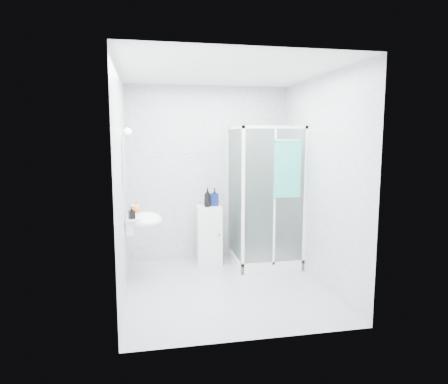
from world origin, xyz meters
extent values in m
cube|color=silver|center=(0.00, 0.00, 1.30)|extent=(2.40, 2.60, 2.60)
cube|color=#B1B4B6|center=(0.00, 0.00, 0.00)|extent=(2.40, 2.60, 0.01)
cube|color=white|center=(0.00, 0.00, 2.60)|extent=(2.40, 2.60, 0.01)
cube|color=white|center=(0.75, 0.85, 0.06)|extent=(0.90, 0.90, 0.12)
cube|color=white|center=(0.32, 0.85, 1.98)|extent=(0.04, 0.90, 0.04)
cube|color=white|center=(0.75, 0.42, 1.98)|extent=(0.90, 0.04, 0.04)
cube|color=white|center=(0.32, 0.42, 1.00)|extent=(0.04, 0.04, 2.00)
cube|color=white|center=(0.31, 0.85, 1.04)|extent=(0.02, 0.82, 1.84)
cube|color=white|center=(0.75, 0.41, 1.04)|extent=(0.82, 0.02, 1.84)
cube|color=white|center=(0.75, 0.42, 1.04)|extent=(0.03, 0.04, 1.84)
cylinder|color=silver|center=(0.75, 1.24, 1.35)|extent=(0.02, 0.02, 1.00)
cylinder|color=silver|center=(0.75, 1.21, 1.82)|extent=(0.09, 0.05, 0.09)
cylinder|color=silver|center=(0.80, 1.27, 1.05)|extent=(0.12, 0.04, 0.12)
cylinder|color=silver|center=(1.03, 0.38, 1.78)|extent=(0.03, 0.05, 0.03)
cube|color=white|center=(-1.14, 0.45, 0.75)|extent=(0.10, 0.40, 0.18)
ellipsoid|color=white|center=(-0.96, 0.45, 0.80)|extent=(0.46, 0.56, 0.20)
cube|color=white|center=(-1.08, 0.45, 0.85)|extent=(0.16, 0.50, 0.02)
cylinder|color=silver|center=(-1.14, 0.45, 0.93)|extent=(0.04, 0.04, 0.16)
cylinder|color=silver|center=(-1.09, 0.45, 0.99)|extent=(0.12, 0.02, 0.02)
cube|color=white|center=(-1.19, 0.45, 1.50)|extent=(0.02, 0.60, 0.70)
cylinder|color=silver|center=(-1.17, 0.29, 1.92)|extent=(0.05, 0.04, 0.04)
sphere|color=white|center=(-1.13, 0.29, 1.92)|extent=(0.08, 0.08, 0.08)
cylinder|color=silver|center=(-1.17, 0.61, 1.92)|extent=(0.05, 0.04, 0.04)
sphere|color=white|center=(-1.13, 0.61, 1.92)|extent=(0.08, 0.08, 0.08)
cylinder|color=silver|center=(-0.35, 1.27, 1.62)|extent=(0.02, 0.04, 0.02)
sphere|color=silver|center=(-0.35, 1.25, 1.62)|extent=(0.03, 0.03, 0.03)
cylinder|color=silver|center=(-0.15, 1.27, 1.62)|extent=(0.02, 0.04, 0.02)
sphere|color=silver|center=(-0.15, 1.25, 1.62)|extent=(0.03, 0.03, 0.03)
cube|color=white|center=(-0.04, 1.03, 0.43)|extent=(0.37, 0.37, 0.85)
cube|color=white|center=(-0.04, 0.86, 0.43)|extent=(0.32, 0.02, 0.73)
sphere|color=#C78A1C|center=(0.07, 0.84, 0.47)|extent=(0.03, 0.03, 0.03)
cube|color=#30B5A1|center=(0.91, 0.36, 1.43)|extent=(0.36, 0.04, 0.74)
cylinder|color=#30B5A1|center=(0.91, 0.36, 1.80)|extent=(0.36, 0.05, 0.05)
imported|color=black|center=(-0.07, 0.97, 0.99)|extent=(0.11, 0.11, 0.27)
imported|color=#0E1954|center=(0.05, 1.06, 0.98)|extent=(0.13, 0.13, 0.26)
imported|color=orange|center=(-1.07, 0.56, 0.94)|extent=(0.14, 0.14, 0.15)
imported|color=black|center=(-1.11, 0.26, 0.94)|extent=(0.09, 0.09, 0.15)
camera|label=1|loc=(-0.94, -4.63, 1.84)|focal=32.00mm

